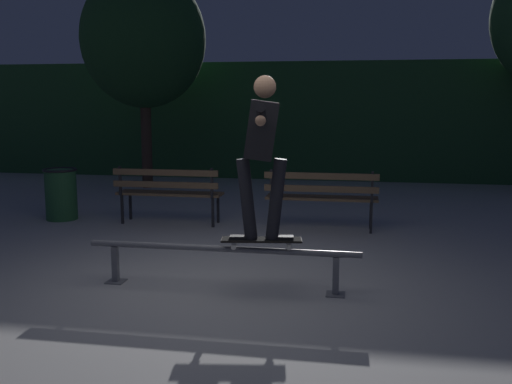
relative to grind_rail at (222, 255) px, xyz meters
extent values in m
plane|color=#ADAAA8|center=(0.00, -0.11, -0.34)|extent=(90.00, 90.00, 0.00)
cube|color=#234C28|center=(0.00, 8.61, 1.03)|extent=(24.00, 1.20, 2.72)
cylinder|color=slate|center=(0.00, 0.00, 0.07)|extent=(2.73, 0.06, 0.06)
cube|color=slate|center=(-1.12, 0.00, -0.15)|extent=(0.06, 0.06, 0.37)
cube|color=slate|center=(-1.12, 0.00, -0.33)|extent=(0.18, 0.18, 0.01)
cube|color=slate|center=(1.12, 0.00, -0.15)|extent=(0.06, 0.06, 0.37)
cube|color=slate|center=(1.12, 0.00, -0.33)|extent=(0.18, 0.18, 0.01)
cube|color=black|center=(0.40, 0.00, 0.18)|extent=(0.80, 0.32, 0.02)
cube|color=black|center=(0.40, 0.00, 0.19)|extent=(0.78, 0.31, 0.00)
cube|color=#9E9EA3|center=(0.66, 0.04, 0.16)|extent=(0.08, 0.18, 0.02)
cube|color=#9E9EA3|center=(0.14, -0.04, 0.16)|extent=(0.08, 0.18, 0.02)
cylinder|color=beige|center=(0.67, -0.04, 0.12)|extent=(0.06, 0.04, 0.05)
cylinder|color=beige|center=(0.65, 0.12, 0.12)|extent=(0.06, 0.04, 0.05)
cylinder|color=beige|center=(0.15, -0.12, 0.12)|extent=(0.06, 0.04, 0.05)
cylinder|color=beige|center=(0.12, 0.04, 0.12)|extent=(0.06, 0.04, 0.05)
cube|color=black|center=(0.58, 0.03, 0.20)|extent=(0.27, 0.14, 0.03)
cube|color=black|center=(0.22, -0.03, 0.20)|extent=(0.27, 0.14, 0.03)
cylinder|color=black|center=(0.54, 0.02, 0.57)|extent=(0.22, 0.15, 0.79)
cylinder|color=black|center=(0.26, -0.02, 0.57)|extent=(0.22, 0.15, 0.79)
cube|color=black|center=(0.40, 0.00, 1.23)|extent=(0.38, 0.41, 0.57)
cylinder|color=black|center=(0.46, -0.38, 1.39)|extent=(0.18, 0.61, 0.21)
cylinder|color=black|center=(0.34, 0.38, 1.39)|extent=(0.18, 0.61, 0.21)
sphere|color=#A37556|center=(0.50, -0.65, 1.34)|extent=(0.09, 0.09, 0.09)
sphere|color=#A37556|center=(0.30, 0.65, 1.34)|extent=(0.09, 0.09, 0.09)
sphere|color=#A37556|center=(0.43, 0.00, 1.63)|extent=(0.21, 0.21, 0.21)
cube|color=black|center=(-0.79, 3.03, -0.12)|extent=(0.04, 0.04, 0.44)
cube|color=black|center=(-0.79, 2.71, -0.12)|extent=(0.04, 0.04, 0.44)
cube|color=black|center=(-0.79, 2.67, 0.32)|extent=(0.04, 0.04, 0.44)
cube|color=black|center=(-2.20, 3.02, -0.12)|extent=(0.04, 0.04, 0.44)
cube|color=black|center=(-2.20, 2.70, -0.12)|extent=(0.04, 0.04, 0.44)
cube|color=black|center=(-2.20, 2.66, 0.32)|extent=(0.04, 0.04, 0.44)
cube|color=brown|center=(-1.50, 3.01, 0.12)|extent=(1.60, 0.10, 0.04)
cube|color=brown|center=(-1.49, 2.87, 0.12)|extent=(1.60, 0.10, 0.04)
cube|color=brown|center=(-1.49, 2.73, 0.12)|extent=(1.60, 0.10, 0.04)
cube|color=brown|center=(-1.49, 2.66, 0.28)|extent=(1.60, 0.04, 0.09)
cube|color=brown|center=(-1.49, 2.66, 0.46)|extent=(1.60, 0.04, 0.09)
cube|color=black|center=(1.49, 3.03, -0.12)|extent=(0.04, 0.04, 0.44)
cube|color=black|center=(1.49, 2.71, -0.12)|extent=(0.04, 0.04, 0.44)
cube|color=black|center=(1.49, 2.67, 0.32)|extent=(0.04, 0.04, 0.44)
cube|color=black|center=(0.08, 3.02, -0.12)|extent=(0.04, 0.04, 0.44)
cube|color=black|center=(0.08, 2.70, -0.12)|extent=(0.04, 0.04, 0.44)
cube|color=black|center=(0.08, 2.66, 0.32)|extent=(0.04, 0.04, 0.44)
cube|color=brown|center=(0.78, 3.01, 0.12)|extent=(1.60, 0.10, 0.04)
cube|color=brown|center=(0.78, 2.87, 0.12)|extent=(1.60, 0.10, 0.04)
cube|color=brown|center=(0.78, 2.73, 0.12)|extent=(1.60, 0.10, 0.04)
cube|color=brown|center=(0.79, 2.66, 0.28)|extent=(1.60, 0.04, 0.09)
cube|color=brown|center=(0.79, 2.66, 0.46)|extent=(1.60, 0.04, 0.09)
cylinder|color=#3D2D23|center=(-3.15, 6.28, 0.67)|extent=(0.22, 0.22, 2.00)
ellipsoid|color=#193D1E|center=(-3.15, 6.28, 2.75)|extent=(2.56, 2.56, 2.82)
cylinder|color=#23562D|center=(-3.26, 2.84, 0.05)|extent=(0.48, 0.48, 0.78)
torus|color=black|center=(-3.26, 2.84, 0.44)|extent=(0.52, 0.52, 0.04)
camera|label=1|loc=(1.32, -5.39, 1.51)|focal=40.74mm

